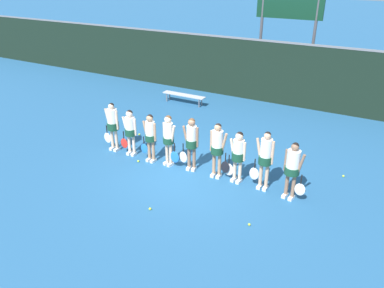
{
  "coord_description": "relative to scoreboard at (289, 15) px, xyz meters",
  "views": [
    {
      "loc": [
        5.05,
        -8.96,
        5.86
      ],
      "look_at": [
        0.04,
        0.01,
        0.92
      ],
      "focal_mm": 35.0,
      "sensor_mm": 36.0,
      "label": 1
    }
  ],
  "objects": [
    {
      "name": "ground_plane",
      "position": [
        -0.01,
        -9.42,
        -3.71
      ],
      "size": [
        140.0,
        140.0,
        0.0
      ],
      "primitive_type": "plane",
      "color": "#235684"
    },
    {
      "name": "player_6",
      "position": [
        1.51,
        -9.33,
        -2.75
      ],
      "size": [
        0.67,
        0.37,
        1.61
      ],
      "rotation": [
        0.0,
        0.0,
        -0.12
      ],
      "color": "beige",
      "rests_on": "ground_plane"
    },
    {
      "name": "player_0",
      "position": [
        -3.04,
        -9.45,
        -2.69
      ],
      "size": [
        0.69,
        0.4,
        1.72
      ],
      "rotation": [
        0.0,
        0.0,
        -0.03
      ],
      "color": "beige",
      "rests_on": "ground_plane"
    },
    {
      "name": "player_8",
      "position": [
        3.13,
        -9.44,
        -2.7
      ],
      "size": [
        0.68,
        0.41,
        1.69
      ],
      "rotation": [
        0.0,
        0.0,
        -0.17
      ],
      "color": "#8C664C",
      "rests_on": "ground_plane"
    },
    {
      "name": "bench_courtside",
      "position": [
        -3.38,
        -4.08,
        -3.33
      ],
      "size": [
        2.11,
        0.37,
        0.43
      ],
      "rotation": [
        0.0,
        0.0,
        0.01
      ],
      "color": "#B2B2B7",
      "rests_on": "ground_plane"
    },
    {
      "name": "tennis_ball_3",
      "position": [
        -1.78,
        -9.79,
        -3.67
      ],
      "size": [
        0.07,
        0.07,
        0.07
      ],
      "primitive_type": "sphere",
      "color": "#CCE033",
      "rests_on": "ground_plane"
    },
    {
      "name": "player_5",
      "position": [
        0.87,
        -9.37,
        -2.67
      ],
      "size": [
        0.65,
        0.38,
        1.75
      ],
      "rotation": [
        0.0,
        0.0,
        0.04
      ],
      "color": "tan",
      "rests_on": "ground_plane"
    },
    {
      "name": "player_2",
      "position": [
        -1.45,
        -9.51,
        -2.74
      ],
      "size": [
        0.63,
        0.35,
        1.64
      ],
      "rotation": [
        0.0,
        0.0,
        -0.05
      ],
      "color": "tan",
      "rests_on": "ground_plane"
    },
    {
      "name": "tennis_ball_0",
      "position": [
        -3.04,
        -8.03,
        -3.67
      ],
      "size": [
        0.07,
        0.07,
        0.07
      ],
      "primitive_type": "sphere",
      "color": "#CCE033",
      "rests_on": "ground_plane"
    },
    {
      "name": "tennis_ball_4",
      "position": [
        2.62,
        -11.13,
        -3.67
      ],
      "size": [
        0.07,
        0.07,
        0.07
      ],
      "primitive_type": "sphere",
      "color": "#CCE033",
      "rests_on": "ground_plane"
    },
    {
      "name": "player_4",
      "position": [
        -0.02,
        -9.35,
        -2.68
      ],
      "size": [
        0.62,
        0.35,
        1.73
      ],
      "rotation": [
        0.0,
        0.0,
        0.17
      ],
      "color": "#8C664C",
      "rests_on": "ground_plane"
    },
    {
      "name": "fence_windscreen",
      "position": [
        -0.01,
        -1.98,
        -2.27
      ],
      "size": [
        60.0,
        0.08,
        2.85
      ],
      "color": "black",
      "rests_on": "ground_plane"
    },
    {
      "name": "scoreboard",
      "position": [
        0.0,
        0.0,
        0.0
      ],
      "size": [
        3.16,
        0.15,
        4.81
      ],
      "color": "#515156",
      "rests_on": "ground_plane"
    },
    {
      "name": "player_3",
      "position": [
        -0.79,
        -9.44,
        -2.7
      ],
      "size": [
        0.63,
        0.34,
        1.7
      ],
      "rotation": [
        0.0,
        0.0,
        -0.19
      ],
      "color": "beige",
      "rests_on": "ground_plane"
    },
    {
      "name": "tennis_ball_1",
      "position": [
        0.09,
        -11.79,
        -3.67
      ],
      "size": [
        0.07,
        0.07,
        0.07
      ],
      "primitive_type": "sphere",
      "color": "#CCE033",
      "rests_on": "ground_plane"
    },
    {
      "name": "tennis_ball_2",
      "position": [
        4.27,
        -7.51,
        -3.67
      ],
      "size": [
        0.07,
        0.07,
        0.07
      ],
      "primitive_type": "sphere",
      "color": "#CCE033",
      "rests_on": "ground_plane"
    },
    {
      "name": "player_1",
      "position": [
        -2.31,
        -9.44,
        -2.76
      ],
      "size": [
        0.66,
        0.38,
        1.6
      ],
      "rotation": [
        0.0,
        0.0,
        0.05
      ],
      "color": "beige",
      "rests_on": "ground_plane"
    },
    {
      "name": "player_7",
      "position": [
        2.32,
        -9.33,
        -2.65
      ],
      "size": [
        0.65,
        0.37,
        1.79
      ],
      "rotation": [
        0.0,
        0.0,
        -0.01
      ],
      "color": "tan",
      "rests_on": "ground_plane"
    }
  ]
}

